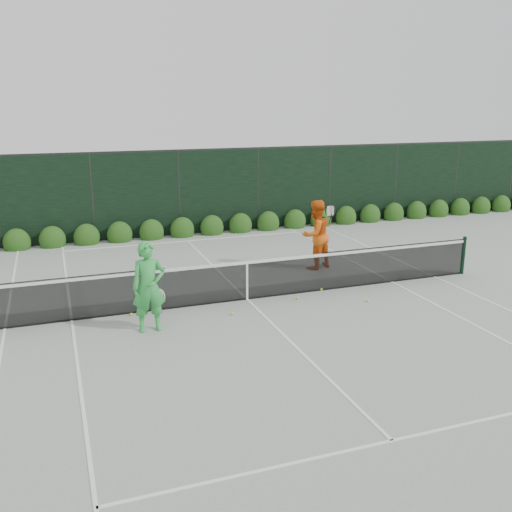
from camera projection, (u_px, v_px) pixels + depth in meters
name	position (u px, v px, depth m)	size (l,w,h in m)	color
ground	(247.00, 300.00, 13.97)	(80.00, 80.00, 0.00)	gray
tennis_net	(246.00, 279.00, 13.83)	(12.90, 0.10, 1.07)	black
player_woman	(149.00, 287.00, 11.87)	(0.71, 0.47, 1.93)	green
player_man	(316.00, 235.00, 16.33)	(1.17, 1.03, 2.00)	orange
court_lines	(247.00, 299.00, 13.97)	(11.03, 23.83, 0.01)	white
windscreen_fence	(292.00, 270.00, 11.11)	(32.00, 21.07, 3.06)	black
hedge_row	(182.00, 230.00, 20.40)	(31.66, 0.65, 0.94)	#183D10
tennis_balls	(273.00, 303.00, 13.65)	(5.58, 1.23, 0.07)	#BCD930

